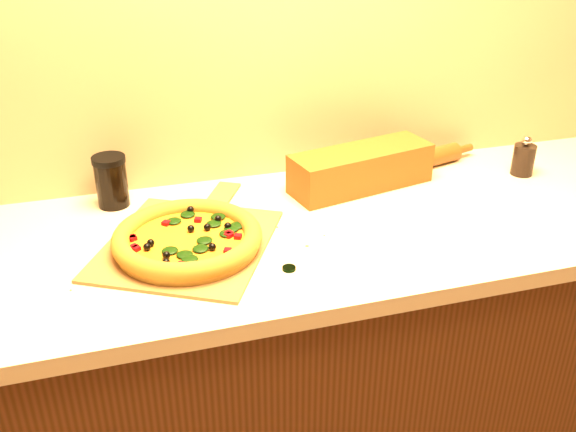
% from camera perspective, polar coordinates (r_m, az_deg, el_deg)
% --- Properties ---
extents(cabinet, '(2.80, 0.65, 0.86)m').
position_cam_1_polar(cabinet, '(1.83, 1.93, -13.83)').
color(cabinet, '#43250E').
rests_on(cabinet, ground).
extents(countertop, '(2.84, 0.68, 0.04)m').
position_cam_1_polar(countertop, '(1.57, 2.19, -1.41)').
color(countertop, beige).
rests_on(countertop, cabinet).
extents(pizza_peel, '(0.50, 0.57, 0.01)m').
position_cam_1_polar(pizza_peel, '(1.50, -8.75, -2.20)').
color(pizza_peel, brown).
rests_on(pizza_peel, countertop).
extents(pizza, '(0.34, 0.34, 0.05)m').
position_cam_1_polar(pizza, '(1.45, -8.92, -2.01)').
color(pizza, '#AA732A').
rests_on(pizza, pizza_peel).
extents(bottle_cap, '(0.04, 0.04, 0.01)m').
position_cam_1_polar(bottle_cap, '(1.38, 0.09, -4.67)').
color(bottle_cap, black).
rests_on(bottle_cap, countertop).
extents(pepper_grinder, '(0.06, 0.06, 0.12)m').
position_cam_1_polar(pepper_grinder, '(1.93, 20.21, 4.81)').
color(pepper_grinder, black).
rests_on(pepper_grinder, countertop).
extents(rolling_pin, '(0.39, 0.12, 0.05)m').
position_cam_1_polar(rolling_pin, '(1.89, 11.73, 4.88)').
color(rolling_pin, '#5F3510').
rests_on(rolling_pin, countertop).
extents(bread_bag, '(0.41, 0.21, 0.11)m').
position_cam_1_polar(bread_bag, '(1.74, 6.50, 4.22)').
color(bread_bag, brown).
rests_on(bread_bag, countertop).
extents(dark_jar, '(0.08, 0.08, 0.13)m').
position_cam_1_polar(dark_jar, '(1.68, -15.43, 3.02)').
color(dark_jar, black).
rests_on(dark_jar, countertop).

